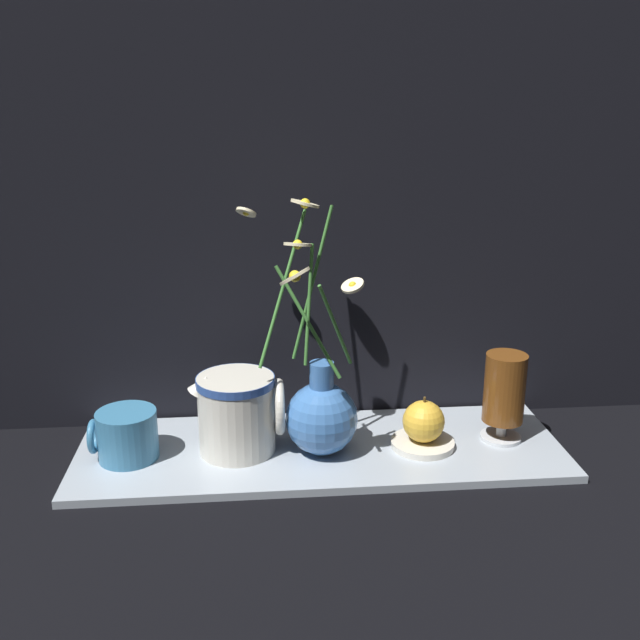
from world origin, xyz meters
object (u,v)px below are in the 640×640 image
yellow_mug (126,435)px  ceramic_pitcher (238,410)px  vase_with_flowers (319,410)px  tea_glass (505,391)px  orange_fruit (424,421)px

yellow_mug → ceramic_pitcher: 0.17m
vase_with_flowers → ceramic_pitcher: vase_with_flowers is taller
ceramic_pitcher → tea_glass: tea_glass is taller
vase_with_flowers → tea_glass: bearing=3.0°
vase_with_flowers → orange_fruit: bearing=0.7°
ceramic_pitcher → orange_fruit: 0.28m
yellow_mug → ceramic_pitcher: bearing=3.4°
ceramic_pitcher → tea_glass: bearing=-0.2°
vase_with_flowers → orange_fruit: 0.16m
ceramic_pitcher → orange_fruit: ceramic_pitcher is taller
vase_with_flowers → yellow_mug: vase_with_flowers is taller
tea_glass → ceramic_pitcher: bearing=179.8°
yellow_mug → tea_glass: (0.57, 0.01, 0.04)m
vase_with_flowers → tea_glass: (0.29, 0.01, 0.01)m
ceramic_pitcher → tea_glass: (0.41, -0.00, 0.02)m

